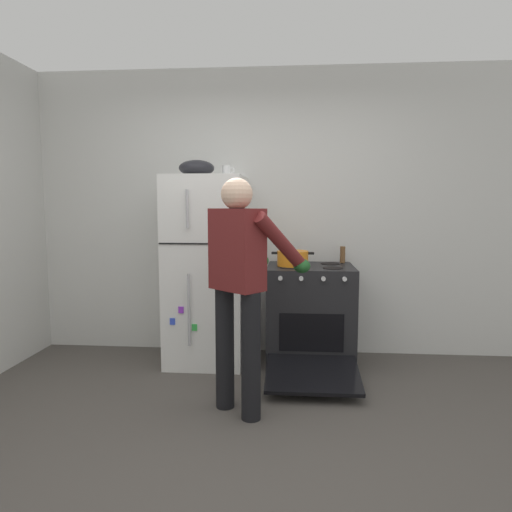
{
  "coord_description": "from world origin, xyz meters",
  "views": [
    {
      "loc": [
        0.31,
        -2.4,
        1.42
      ],
      "look_at": [
        0.01,
        1.32,
        1.0
      ],
      "focal_mm": 31.54,
      "sensor_mm": 36.0,
      "label": 1
    }
  ],
  "objects": [
    {
      "name": "pepper_mill",
      "position": [
        0.77,
        1.77,
        0.97
      ],
      "size": [
        0.05,
        0.05,
        0.15
      ],
      "primitive_type": "cylinder",
      "color": "brown",
      "rests_on": "stove_range"
    },
    {
      "name": "kitchen_wall_back",
      "position": [
        0.0,
        1.95,
        1.35
      ],
      "size": [
        6.0,
        0.1,
        2.7
      ],
      "primitive_type": "cube",
      "color": "silver",
      "rests_on": "ground"
    },
    {
      "name": "red_pot",
      "position": [
        0.31,
        1.52,
        0.96
      ],
      "size": [
        0.37,
        0.27,
        0.13
      ],
      "color": "orange",
      "rests_on": "stove_range"
    },
    {
      "name": "stove_range",
      "position": [
        0.47,
        1.55,
        0.44
      ],
      "size": [
        0.76,
        1.2,
        0.89
      ],
      "color": "black",
      "rests_on": "ground"
    },
    {
      "name": "ground",
      "position": [
        0.0,
        0.0,
        0.0
      ],
      "size": [
        8.0,
        8.0,
        0.0
      ],
      "primitive_type": "plane",
      "color": "#4C4742"
    },
    {
      "name": "person_cook",
      "position": [
        -0.03,
        0.57,
        0.96
      ],
      "size": [
        0.7,
        0.74,
        1.6
      ],
      "color": "black",
      "rests_on": "ground"
    },
    {
      "name": "refrigerator",
      "position": [
        -0.46,
        1.57,
        0.84
      ],
      "size": [
        0.68,
        0.72,
        1.68
      ],
      "color": "white",
      "rests_on": "ground"
    },
    {
      "name": "coffee_mug",
      "position": [
        -0.28,
        1.62,
        1.73
      ],
      "size": [
        0.11,
        0.08,
        0.1
      ],
      "color": "silver",
      "rests_on": "refrigerator"
    },
    {
      "name": "mixing_bowl",
      "position": [
        -0.54,
        1.57,
        1.75
      ],
      "size": [
        0.31,
        0.31,
        0.14
      ],
      "primitive_type": "ellipsoid",
      "color": "black",
      "rests_on": "refrigerator"
    }
  ]
}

